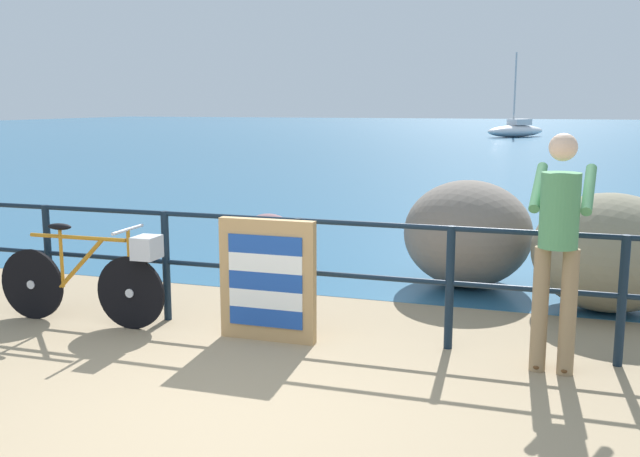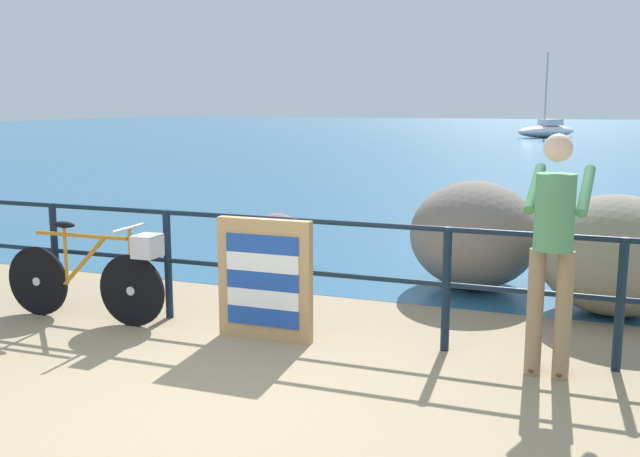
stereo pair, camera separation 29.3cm
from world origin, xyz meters
The scene contains 10 objects.
ground_plane centered at (0.00, 20.00, -0.05)m, with size 120.00×120.00×0.10m, color #937F60.
sea_surface centered at (0.00, 48.15, 0.00)m, with size 120.00×90.00×0.01m, color #285B7F.
promenade_railing centered at (0.00, 1.90, 0.63)m, with size 7.86×0.07×1.02m.
bicycle centered at (-1.84, 1.55, 0.46)m, with size 1.70×0.48×0.92m.
person_at_railing centered at (2.11, 1.62, 0.99)m, with size 0.48×0.65×1.78m.
folded_deckchair_stack centered at (-0.19, 1.65, 0.52)m, with size 0.84×0.10×1.04m.
breakwater_boulder_main centered at (1.19, 4.08, 0.58)m, with size 1.39×1.48×1.16m.
breakwater_boulder_left centered at (-1.23, 4.24, 0.33)m, with size 0.74×0.64×0.66m.
breakwater_boulder_right centered at (2.60, 3.50, 0.57)m, with size 1.46×1.34×1.15m.
sailboat centered at (-0.25, 40.91, 0.42)m, with size 3.81×4.22×4.90m.
Camera 2 is at (2.33, -3.74, 1.99)m, focal length 40.63 mm.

